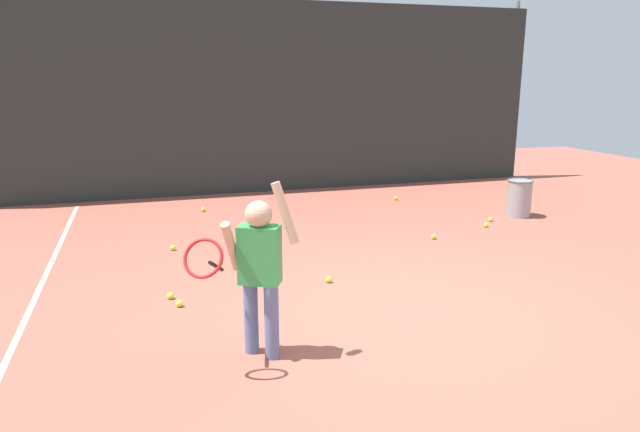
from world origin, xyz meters
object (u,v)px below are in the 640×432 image
ball_hopper (519,198)px  tennis_ball_6 (433,237)px  tennis_ball_5 (329,280)px  tennis_ball_0 (170,296)px  tennis_ball_7 (396,198)px  tennis_ball_4 (203,210)px  tennis_ball_8 (491,219)px  tennis_ball_1 (173,248)px  tennis_ball_3 (486,225)px  tennis_player (258,265)px  tennis_ball_2 (179,304)px

ball_hopper → tennis_ball_6: ball_hopper is taller
ball_hopper → tennis_ball_5: (-3.65, -1.89, -0.26)m
tennis_ball_0 → tennis_ball_7: 5.27m
tennis_ball_4 → tennis_ball_8: bearing=-25.5°
tennis_ball_1 → tennis_ball_6: bearing=-8.6°
tennis_ball_3 → tennis_ball_1: bearing=177.7°
ball_hopper → tennis_ball_1: ball_hopper is taller
tennis_player → tennis_ball_8: bearing=65.6°
tennis_ball_7 → tennis_ball_1: bearing=-154.0°
ball_hopper → tennis_ball_2: 5.58m
tennis_ball_3 → tennis_ball_4: 4.29m
tennis_player → tennis_ball_0: (-0.59, 1.37, -0.69)m
tennis_player → tennis_ball_2: size_ratio=20.46×
tennis_ball_5 → tennis_ball_8: same height
ball_hopper → tennis_ball_4: ball_hopper is taller
tennis_ball_4 → tennis_ball_8: same height
tennis_player → ball_hopper: 5.68m
tennis_ball_3 → tennis_ball_4: size_ratio=1.00×
tennis_ball_0 → tennis_ball_2: bearing=-72.5°
tennis_ball_1 → tennis_ball_5: (1.47, -1.64, 0.00)m
tennis_ball_2 → tennis_ball_8: size_ratio=1.00×
tennis_player → tennis_ball_5: bearing=82.0°
tennis_ball_6 → tennis_ball_8: same height
tennis_ball_1 → tennis_ball_4: (0.58, 1.99, 0.00)m
tennis_ball_1 → tennis_ball_6: size_ratio=1.00×
tennis_ball_0 → tennis_ball_3: 4.63m
tennis_player → ball_hopper: size_ratio=2.40×
ball_hopper → tennis_ball_2: bearing=-158.0°
tennis_ball_4 → tennis_ball_1: bearing=-106.2°
tennis_player → tennis_ball_5: tennis_player is taller
tennis_ball_0 → tennis_ball_4: size_ratio=1.00×
tennis_ball_0 → tennis_ball_1: size_ratio=1.00×
tennis_player → tennis_ball_3: bearing=64.8°
tennis_ball_5 → tennis_ball_7: 4.23m
tennis_player → tennis_ball_1: size_ratio=20.46×
tennis_player → tennis_ball_6: 3.82m
tennis_ball_3 → tennis_ball_7: same height
tennis_ball_3 → tennis_ball_4: bearing=149.8°
ball_hopper → tennis_ball_8: size_ratio=8.52×
tennis_ball_2 → tennis_ball_5: (1.52, 0.20, 0.00)m
tennis_ball_6 → tennis_ball_8: (1.25, 0.59, 0.00)m
tennis_ball_0 → tennis_ball_5: (1.59, -0.02, 0.00)m
tennis_ball_1 → tennis_ball_4: 2.07m
tennis_ball_0 → tennis_ball_2: (0.07, -0.22, 0.00)m
tennis_ball_0 → tennis_ball_7: bearing=41.4°
tennis_ball_0 → tennis_player: bearing=-66.6°
tennis_player → tennis_ball_8: 5.14m
tennis_ball_3 → tennis_ball_8: (0.25, 0.27, 0.00)m
tennis_ball_1 → tennis_ball_3: 4.29m
tennis_ball_1 → tennis_ball_7: bearing=26.0°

